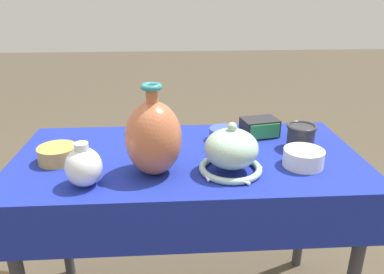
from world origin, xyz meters
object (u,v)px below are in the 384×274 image
(pot_squat_ivory, at_px, (303,158))
(vase_dome_bell, at_px, (231,152))
(vase_tall_bulbous, at_px, (153,137))
(mosaic_tile_box, at_px, (260,127))
(jar_round_porcelain, at_px, (84,167))
(pot_squat_cobalt, at_px, (224,134))
(pot_squat_ochre, at_px, (58,154))
(cup_wide_charcoal, at_px, (301,136))

(pot_squat_ivory, bearing_deg, vase_dome_bell, -174.07)
(vase_tall_bulbous, height_order, mosaic_tile_box, vase_tall_bulbous)
(mosaic_tile_box, relative_size, jar_round_porcelain, 1.13)
(vase_tall_bulbous, bearing_deg, pot_squat_ivory, 2.15)
(vase_tall_bulbous, relative_size, vase_dome_bell, 1.36)
(jar_round_porcelain, bearing_deg, mosaic_tile_box, 30.85)
(vase_dome_bell, relative_size, pot_squat_ivory, 1.60)
(pot_squat_cobalt, xyz_separation_m, pot_squat_ochre, (-0.60, -0.16, 0.00))
(vase_tall_bulbous, relative_size, pot_squat_ochre, 2.22)
(pot_squat_ochre, bearing_deg, vase_dome_bell, -10.85)
(jar_round_porcelain, bearing_deg, pot_squat_ochre, 126.15)
(pot_squat_cobalt, relative_size, pot_squat_ivory, 0.85)
(vase_dome_bell, xyz_separation_m, cup_wide_charcoal, (0.29, 0.17, -0.02))
(mosaic_tile_box, relative_size, pot_squat_ochre, 1.18)
(vase_dome_bell, height_order, mosaic_tile_box, vase_dome_bell)
(mosaic_tile_box, bearing_deg, jar_round_porcelain, -160.41)
(vase_tall_bulbous, xyz_separation_m, pot_squat_ochre, (-0.33, 0.10, -0.09))
(mosaic_tile_box, distance_m, pot_squat_ochre, 0.77)
(mosaic_tile_box, distance_m, jar_round_porcelain, 0.72)
(cup_wide_charcoal, distance_m, pot_squat_ochre, 0.87)
(cup_wide_charcoal, bearing_deg, pot_squat_ochre, -176.02)
(vase_tall_bulbous, distance_m, vase_dome_bell, 0.25)
(pot_squat_cobalt, relative_size, cup_wide_charcoal, 1.03)
(vase_tall_bulbous, height_order, pot_squat_cobalt, vase_tall_bulbous)
(pot_squat_cobalt, relative_size, pot_squat_ochre, 0.86)
(pot_squat_cobalt, bearing_deg, pot_squat_ivory, -46.47)
(vase_dome_bell, xyz_separation_m, pot_squat_ochre, (-0.58, 0.11, -0.04))
(vase_dome_bell, relative_size, cup_wide_charcoal, 1.94)
(pot_squat_cobalt, distance_m, jar_round_porcelain, 0.58)
(vase_tall_bulbous, bearing_deg, vase_dome_bell, -1.71)
(vase_dome_bell, bearing_deg, pot_squat_ochre, 169.15)
(vase_dome_bell, bearing_deg, pot_squat_ivory, 5.93)
(jar_round_porcelain, bearing_deg, pot_squat_ivory, 7.14)
(vase_tall_bulbous, height_order, cup_wide_charcoal, vase_tall_bulbous)
(vase_dome_bell, xyz_separation_m, pot_squat_ivory, (0.25, 0.03, -0.04))
(vase_dome_bell, relative_size, pot_squat_ochre, 1.63)
(jar_round_porcelain, bearing_deg, vase_dome_bell, 7.80)
(pot_squat_cobalt, bearing_deg, vase_dome_bell, -93.57)
(pot_squat_ochre, bearing_deg, jar_round_porcelain, -53.85)
(vase_tall_bulbous, distance_m, pot_squat_cobalt, 0.38)
(pot_squat_ivory, bearing_deg, jar_round_porcelain, -172.86)
(vase_tall_bulbous, xyz_separation_m, cup_wide_charcoal, (0.53, 0.16, -0.07))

